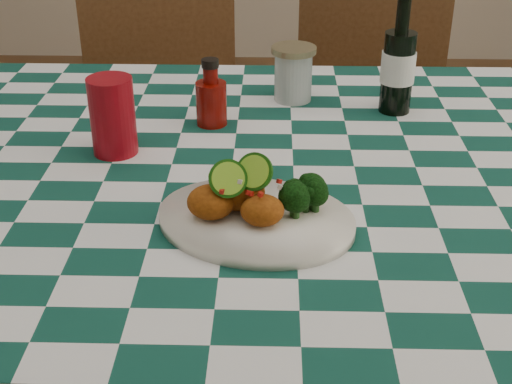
# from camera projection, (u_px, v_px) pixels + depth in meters

# --- Properties ---
(dining_table) EXTENTS (1.66, 1.06, 0.79)m
(dining_table) POSITION_uv_depth(u_px,v_px,m) (288.00, 346.00, 1.39)
(dining_table) COLOR #104235
(dining_table) RESTS_ON ground
(plate) EXTENTS (0.34, 0.30, 0.02)m
(plate) POSITION_uv_depth(u_px,v_px,m) (256.00, 220.00, 1.02)
(plate) COLOR white
(plate) RESTS_ON dining_table
(fried_chicken_pile) EXTENTS (0.13, 0.09, 0.08)m
(fried_chicken_pile) POSITION_uv_depth(u_px,v_px,m) (244.00, 189.00, 1.00)
(fried_chicken_pile) COLOR #9C490F
(fried_chicken_pile) RESTS_ON plate
(broccoli_side) EXTENTS (0.07, 0.07, 0.05)m
(broccoli_side) POSITION_uv_depth(u_px,v_px,m) (311.00, 195.00, 1.02)
(broccoli_side) COLOR black
(broccoli_side) RESTS_ON plate
(red_tumbler) EXTENTS (0.08, 0.08, 0.14)m
(red_tumbler) POSITION_uv_depth(u_px,v_px,m) (113.00, 116.00, 1.21)
(red_tumbler) COLOR maroon
(red_tumbler) RESTS_ON dining_table
(ketchup_bottle) EXTENTS (0.07, 0.07, 0.13)m
(ketchup_bottle) POSITION_uv_depth(u_px,v_px,m) (211.00, 92.00, 1.32)
(ketchup_bottle) COLOR #640A05
(ketchup_bottle) RESTS_ON dining_table
(mason_jar) EXTENTS (0.11, 0.11, 0.11)m
(mason_jar) POSITION_uv_depth(u_px,v_px,m) (293.00, 74.00, 1.44)
(mason_jar) COLOR #B2BCBA
(mason_jar) RESTS_ON dining_table
(beer_bottle) EXTENTS (0.08, 0.08, 0.23)m
(beer_bottle) POSITION_uv_depth(u_px,v_px,m) (399.00, 55.00, 1.36)
(beer_bottle) COLOR black
(beer_bottle) RESTS_ON dining_table
(wooden_chair_left) EXTENTS (0.54, 0.56, 0.95)m
(wooden_chair_left) POSITION_uv_depth(u_px,v_px,m) (174.00, 148.00, 1.98)
(wooden_chair_left) COLOR #472814
(wooden_chair_left) RESTS_ON ground
(wooden_chair_right) EXTENTS (0.46, 0.48, 0.92)m
(wooden_chair_right) POSITION_uv_depth(u_px,v_px,m) (366.00, 154.00, 1.99)
(wooden_chair_right) COLOR #472814
(wooden_chair_right) RESTS_ON ground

